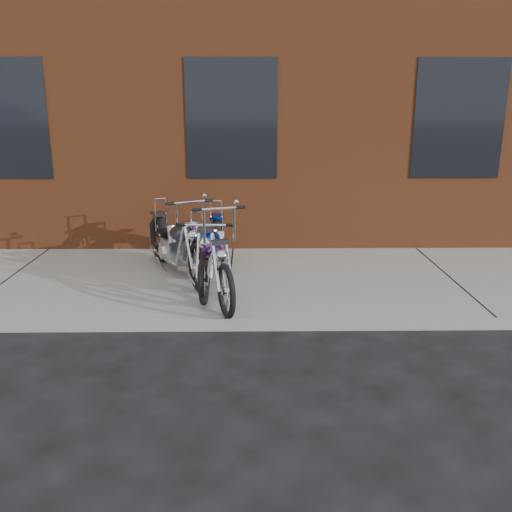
{
  "coord_description": "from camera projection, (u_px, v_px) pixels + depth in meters",
  "views": [
    {
      "loc": [
        0.27,
        -5.54,
        2.43
      ],
      "look_at": [
        0.35,
        0.8,
        0.64
      ],
      "focal_mm": 38.0,
      "sensor_mm": 36.0,
      "label": 1
    }
  ],
  "objects": [
    {
      "name": "ground",
      "position": [
        226.0,
        331.0,
        5.99
      ],
      "size": [
        120.0,
        120.0,
        0.0
      ],
      "primitive_type": "plane",
      "color": "#242428",
      "rests_on": "ground"
    },
    {
      "name": "sidewalk",
      "position": [
        230.0,
        282.0,
        7.41
      ],
      "size": [
        22.0,
        3.0,
        0.15
      ],
      "primitive_type": "cube",
      "color": "gray",
      "rests_on": "ground"
    },
    {
      "name": "chopper_purple",
      "position": [
        209.0,
        264.0,
        6.62
      ],
      "size": [
        0.8,
        2.06,
        1.2
      ],
      "rotation": [
        0.0,
        0.0,
        -1.26
      ],
      "color": "black",
      "rests_on": "sidewalk"
    },
    {
      "name": "chopper_third",
      "position": [
        176.0,
        246.0,
        7.39
      ],
      "size": [
        1.08,
        2.03,
        1.12
      ],
      "rotation": [
        0.0,
        0.0,
        -1.11
      ],
      "color": "black",
      "rests_on": "sidewalk"
    },
    {
      "name": "building_brick",
      "position": [
        237.0,
        34.0,
        12.6
      ],
      "size": [
        22.0,
        10.0,
        8.0
      ],
      "primitive_type": "cube",
      "color": "brown",
      "rests_on": "ground"
    },
    {
      "name": "chopper_blue",
      "position": [
        212.0,
        252.0,
        7.08
      ],
      "size": [
        0.55,
        2.24,
        0.97
      ],
      "rotation": [
        0.0,
        0.0,
        -1.61
      ],
      "color": "black",
      "rests_on": "sidewalk"
    }
  ]
}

